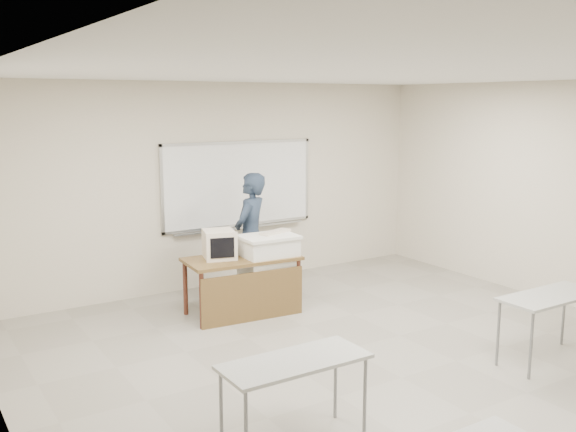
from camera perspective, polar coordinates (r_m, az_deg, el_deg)
floor at (r=6.71m, az=10.06°, el=-14.01°), size 7.00×8.00×0.01m
whiteboard at (r=9.64m, az=-4.38°, el=2.73°), size 2.48×0.10×1.31m
student_desks at (r=5.61m, az=19.80°, el=-11.94°), size 4.40×2.20×0.73m
instructor_desk at (r=8.22m, az=-3.74°, el=-5.22°), size 1.45×0.72×0.75m
podium at (r=8.40m, az=-1.73°, el=-5.11°), size 0.72×0.53×1.02m
crt_monitor at (r=8.22m, az=-6.10°, el=-2.51°), size 0.40×0.44×0.37m
laptop at (r=8.33m, az=-1.29°, el=-3.16°), size 0.29×0.27×0.22m
mouse at (r=8.39m, az=-3.09°, el=-3.31°), size 0.11×0.09×0.04m
keyboard at (r=8.42m, az=-1.15°, el=-1.44°), size 0.51×0.31×0.03m
presenter at (r=8.93m, az=-3.33°, el=-1.76°), size 0.77×0.72×1.76m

